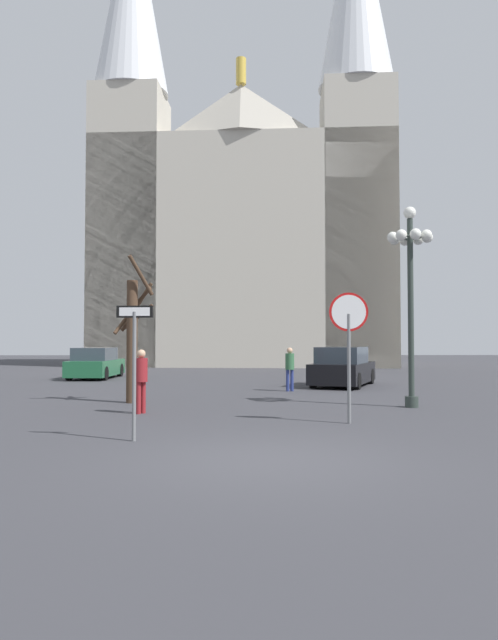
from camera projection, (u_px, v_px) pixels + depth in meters
name	position (u px, v px, depth m)	size (l,w,h in m)	color
ground_plane	(269.00, 460.00, 8.67)	(120.00, 120.00, 0.00)	#38383D
cathedral	(244.00, 208.00, 41.54)	(21.70, 11.70, 35.48)	#BCB5A5
stop_sign	(349.00, 330.00, 12.54)	(0.87, 0.09, 2.90)	slate
one_way_arrow_sign	(134.00, 356.00, 10.35)	(0.68, 0.09, 2.48)	slate
street_lamp	(410.00, 272.00, 15.59)	(1.27, 1.27, 5.54)	#2D3833
bare_tree	(133.00, 335.00, 16.67)	(1.23, 1.24, 4.30)	#473323
parked_car_near_black	(343.00, 368.00, 22.62)	(3.40, 4.72, 1.57)	black
parked_car_far_green	(96.00, 364.00, 27.11)	(1.95, 4.32, 1.48)	#1E5B38
pedestrian_walking	(141.00, 375.00, 14.18)	(0.32, 0.32, 1.61)	maroon
pedestrian_standing	(290.00, 365.00, 20.34)	(0.32, 0.32, 1.57)	navy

